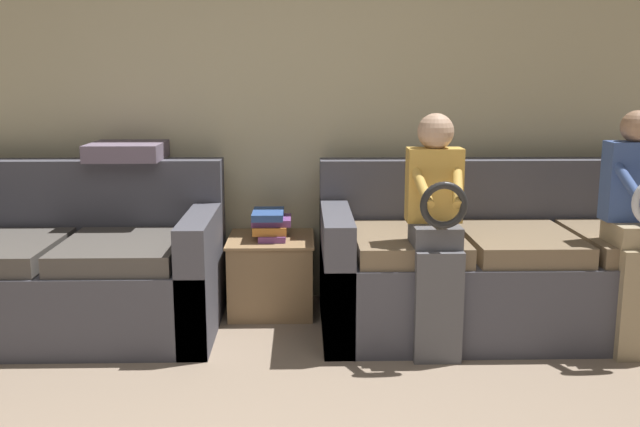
{
  "coord_description": "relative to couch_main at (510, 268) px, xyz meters",
  "views": [
    {
      "loc": [
        0.15,
        -1.82,
        1.45
      ],
      "look_at": [
        0.23,
        1.61,
        0.77
      ],
      "focal_mm": 40.0,
      "sensor_mm": 36.0,
      "label": 1
    }
  ],
  "objects": [
    {
      "name": "couch_main",
      "position": [
        0.0,
        0.0,
        0.0
      ],
      "size": [
        2.18,
        1.0,
        0.93
      ],
      "color": "#4C4C56",
      "rests_on": "ground_plane"
    },
    {
      "name": "wall_back",
      "position": [
        -1.35,
        0.59,
        0.94
      ],
      "size": [
        7.69,
        0.06,
        2.55
      ],
      "color": "beige",
      "rests_on": "ground_plane"
    },
    {
      "name": "side_shelf",
      "position": [
        -1.39,
        0.27,
        -0.1
      ],
      "size": [
        0.52,
        0.53,
        0.46
      ],
      "color": "#9E7A51",
      "rests_on": "ground_plane"
    },
    {
      "name": "child_left_seated",
      "position": [
        -0.52,
        -0.42,
        0.37
      ],
      "size": [
        0.29,
        0.38,
        1.25
      ],
      "color": "#56565B",
      "rests_on": "ground_plane"
    },
    {
      "name": "child_right_seated",
      "position": [
        0.52,
        -0.42,
        0.36
      ],
      "size": [
        0.29,
        0.37,
        1.26
      ],
      "color": "tan",
      "rests_on": "ground_plane"
    },
    {
      "name": "couch_side",
      "position": [
        -2.53,
        -0.0,
        -0.01
      ],
      "size": [
        1.68,
        0.97,
        0.93
      ],
      "color": "#4C4C56",
      "rests_on": "ground_plane"
    },
    {
      "name": "throw_pillow",
      "position": [
        -2.25,
        0.34,
        0.65
      ],
      "size": [
        0.43,
        0.43,
        0.1
      ],
      "color": "slate",
      "rests_on": "couch_side"
    },
    {
      "name": "book_stack",
      "position": [
        -1.39,
        0.27,
        0.21
      ],
      "size": [
        0.23,
        0.32,
        0.17
      ],
      "color": "#7A4284",
      "rests_on": "side_shelf"
    }
  ]
}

